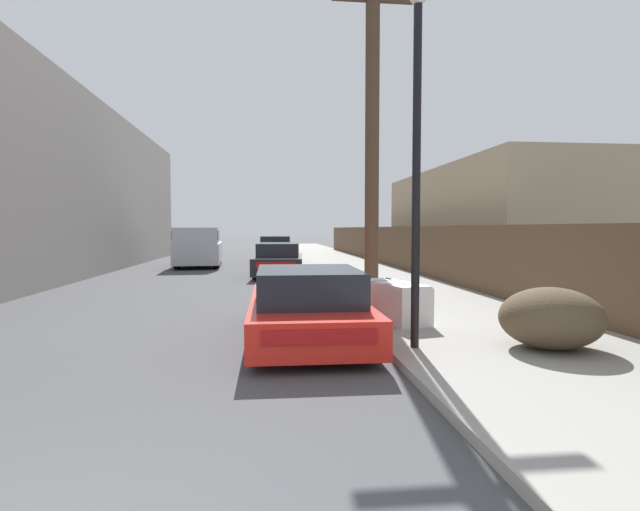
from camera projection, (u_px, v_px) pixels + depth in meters
sidewalk_curb at (339, 263)px, 25.86m from camera, size 4.20×63.00×0.12m
discarded_fridge at (394, 301)px, 9.33m from camera, size 1.03×1.84×0.74m
parked_sports_car_red at (307, 306)px, 8.25m from camera, size 1.89×4.51×1.19m
car_parked_mid at (279, 260)px, 19.34m from camera, size 2.13×4.63×1.28m
car_parked_far at (276, 251)px, 26.07m from camera, size 1.90×4.32×1.44m
pickup_truck at (199, 247)px, 23.94m from camera, size 2.39×5.73×1.87m
utility_pole at (372, 133)px, 10.96m from camera, size 1.80×0.31×7.43m
street_lamp at (417, 143)px, 7.04m from camera, size 0.26×0.26×5.09m
brush_pile at (551, 318)px, 7.11m from camera, size 1.45×1.35×0.88m
wooden_fence at (390, 246)px, 23.06m from camera, size 0.08×37.52×1.80m
building_left_block at (27, 190)px, 20.86m from camera, size 7.00×26.36×6.92m
building_right_house at (500, 221)px, 20.98m from camera, size 6.00×13.04×4.29m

